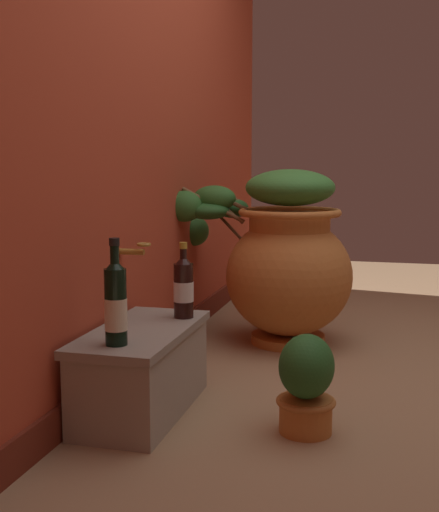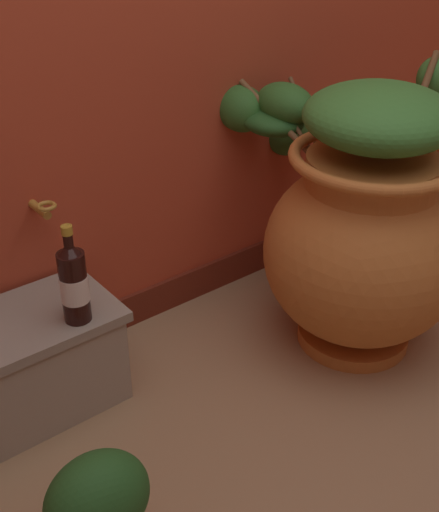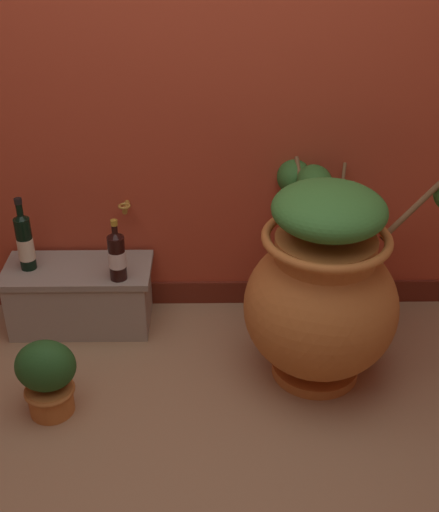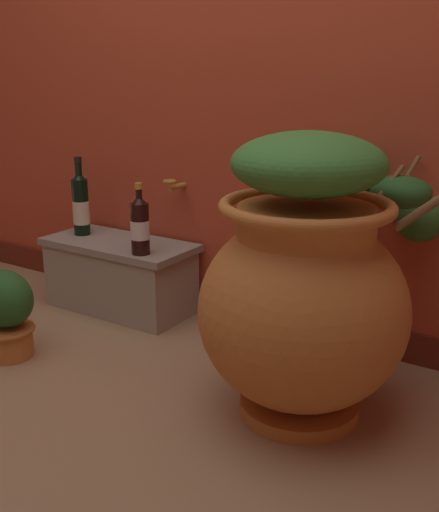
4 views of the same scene
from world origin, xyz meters
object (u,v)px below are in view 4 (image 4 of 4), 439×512
object	(u,v)px
wine_bottle_left	(140,224)
wine_bottle_middle	(81,204)
terracotta_urn	(310,281)
potted_shrub	(6,312)

from	to	relation	value
wine_bottle_left	wine_bottle_middle	xyz separation A→B (m)	(-0.42, 0.09, 0.02)
terracotta_urn	wine_bottle_left	distance (m)	0.89
terracotta_urn	potted_shrub	world-z (taller)	terracotta_urn
wine_bottle_left	terracotta_urn	bearing A→B (deg)	-15.85
wine_bottle_left	potted_shrub	size ratio (longest dim) A/B	0.86
wine_bottle_middle	potted_shrub	distance (m)	0.68
potted_shrub	wine_bottle_left	bearing A→B (deg)	65.25
terracotta_urn	potted_shrub	size ratio (longest dim) A/B	2.78
wine_bottle_left	wine_bottle_middle	world-z (taller)	wine_bottle_middle
wine_bottle_left	potted_shrub	xyz separation A→B (m)	(-0.23, -0.50, -0.26)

